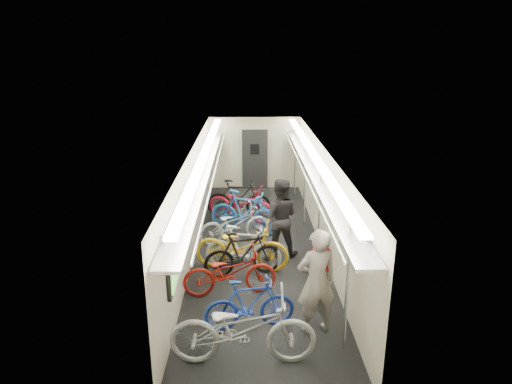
{
  "coord_description": "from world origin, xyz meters",
  "views": [
    {
      "loc": [
        -0.26,
        -9.92,
        4.58
      ],
      "look_at": [
        -0.04,
        0.85,
        1.15
      ],
      "focal_mm": 32.0,
      "sensor_mm": 36.0,
      "label": 1
    }
  ],
  "objects_px": {
    "passenger_near": "(317,282)",
    "backpack": "(321,260)",
    "passenger_mid": "(279,217)",
    "bicycle_1": "(250,304)",
    "bicycle_0": "(243,329)"
  },
  "relations": [
    {
      "from": "passenger_near",
      "to": "backpack",
      "type": "distance_m",
      "value": 0.37
    },
    {
      "from": "passenger_near",
      "to": "backpack",
      "type": "xyz_separation_m",
      "value": [
        0.07,
        0.07,
        0.36
      ]
    },
    {
      "from": "passenger_near",
      "to": "passenger_mid",
      "type": "height_order",
      "value": "passenger_near"
    },
    {
      "from": "bicycle_1",
      "to": "passenger_mid",
      "type": "bearing_deg",
      "value": -22.67
    },
    {
      "from": "passenger_mid",
      "to": "backpack",
      "type": "distance_m",
      "value": 2.99
    },
    {
      "from": "passenger_near",
      "to": "bicycle_1",
      "type": "bearing_deg",
      "value": -15.66
    },
    {
      "from": "bicycle_0",
      "to": "passenger_near",
      "type": "bearing_deg",
      "value": -56.49
    },
    {
      "from": "passenger_mid",
      "to": "bicycle_0",
      "type": "bearing_deg",
      "value": 85.96
    },
    {
      "from": "passenger_mid",
      "to": "backpack",
      "type": "xyz_separation_m",
      "value": [
        0.47,
        -2.93,
        0.37
      ]
    },
    {
      "from": "passenger_near",
      "to": "passenger_mid",
      "type": "relative_size",
      "value": 1.01
    },
    {
      "from": "bicycle_0",
      "to": "bicycle_1",
      "type": "distance_m",
      "value": 0.87
    },
    {
      "from": "bicycle_1",
      "to": "passenger_mid",
      "type": "distance_m",
      "value": 3.04
    },
    {
      "from": "bicycle_1",
      "to": "passenger_near",
      "type": "height_order",
      "value": "passenger_near"
    },
    {
      "from": "backpack",
      "to": "passenger_mid",
      "type": "bearing_deg",
      "value": 85.88
    },
    {
      "from": "bicycle_1",
      "to": "passenger_mid",
      "type": "relative_size",
      "value": 0.85
    }
  ]
}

